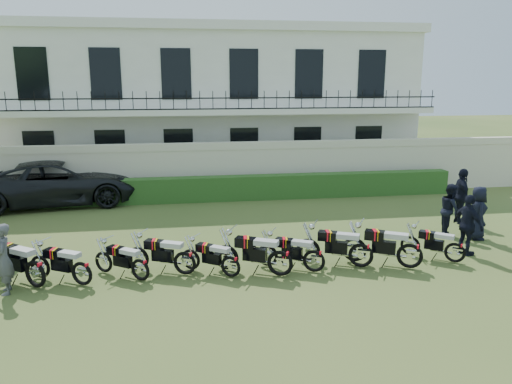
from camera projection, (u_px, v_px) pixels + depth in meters
The scene contains 20 objects.
ground at pixel (237, 263), 13.61m from camera, with size 100.00×100.00×0.00m, color #3B5522.
perimeter_wall at pixel (215, 169), 21.06m from camera, with size 30.00×0.35×2.30m.
hedge at pixel (241, 188), 20.59m from camera, with size 18.00×0.60×1.00m, color #274B1B.
building at pixel (206, 102), 26.23m from camera, with size 20.40×9.60×7.40m.
motorcycle_0 at pixel (35, 267), 11.85m from camera, with size 1.78×1.33×1.16m.
motorcycle_1 at pixel (81, 268), 12.00m from camera, with size 1.68×1.00×1.02m.
motorcycle_2 at pixel (140, 265), 12.29m from camera, with size 1.47×1.09×0.95m.
motorcycle_3 at pixel (185, 257), 12.65m from camera, with size 1.80×0.93×1.05m.
motorcycle_4 at pixel (231, 261), 12.52m from camera, with size 1.48×1.04×0.95m.
motorcycle_5 at pixel (280, 257), 12.55m from camera, with size 1.95×1.06×1.15m.
motorcycle_6 at pixel (314, 256), 12.83m from camera, with size 1.68×0.98×1.01m.
motorcycle_7 at pixel (361, 249), 13.14m from camera, with size 1.91×1.03×1.13m.
motorcycle_8 at pixel (410, 250), 13.06m from camera, with size 1.92×1.14×1.16m.
motorcycle_9 at pixel (455, 248), 13.50m from camera, with size 1.42×1.16×0.95m.
suv at pixel (59, 183), 19.80m from camera, with size 2.90×6.29×1.75m, color black.
inspector at pixel (3, 259), 11.54m from camera, with size 0.61×0.40×1.68m, color #595A5E.
officer_2 at pixel (468, 225), 14.07m from camera, with size 1.03×0.43×1.75m, color black.
officer_3 at pixel (478, 213), 15.49m from camera, with size 0.82×0.53×1.68m, color black.
officer_4 at pixel (451, 210), 15.86m from camera, with size 0.82×0.64×1.68m, color black.
officer_5 at pixel (461, 196), 17.15m from camera, with size 1.13×0.47×1.92m, color black.
Camera 1 is at (-1.43, -12.77, 4.93)m, focal length 35.00 mm.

